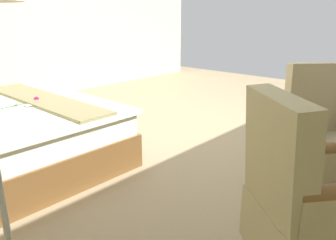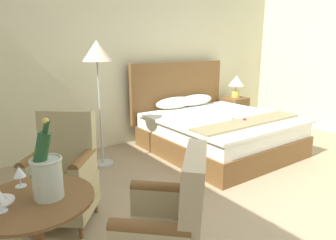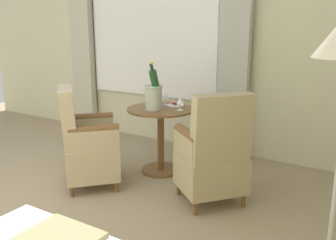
% 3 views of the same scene
% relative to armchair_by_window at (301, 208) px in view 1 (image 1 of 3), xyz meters
% --- Properties ---
extents(ground_plane, '(8.02, 8.02, 0.00)m').
position_rel_armchair_by_window_xyz_m(ground_plane, '(1.77, -1.52, -0.43)').
color(ground_plane, '#9D8867').
extents(wall_far_side, '(0.12, 6.64, 3.09)m').
position_rel_armchair_by_window_xyz_m(wall_far_side, '(4.95, -1.52, 1.11)').
color(wall_far_side, beige).
rests_on(wall_far_side, ground).
extents(armchair_by_window, '(0.73, 0.73, 1.01)m').
position_rel_armchair_by_window_xyz_m(armchair_by_window, '(0.00, 0.00, 0.00)').
color(armchair_by_window, brown).
rests_on(armchair_by_window, ground).
extents(armchair_facing_bed, '(0.76, 0.76, 0.98)m').
position_rel_armchair_by_window_xyz_m(armchair_facing_bed, '(0.28, -1.21, -0.02)').
color(armchair_facing_bed, brown).
rests_on(armchair_facing_bed, ground).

